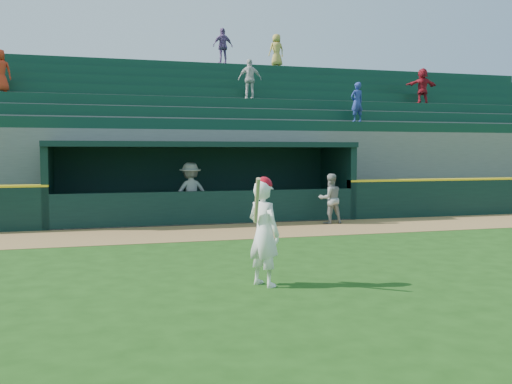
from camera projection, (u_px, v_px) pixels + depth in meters
The scene contains 7 objects.
ground at pixel (280, 267), 10.68m from camera, with size 120.00×120.00×0.00m, color #1B4411.
warning_track at pixel (222, 232), 15.38m from camera, with size 40.00×3.00×0.01m, color olive.
dugout_player_front at pixel (330, 199), 17.08m from camera, with size 0.73×0.57×1.51m, color gray.
dugout_player_inside at pixel (190, 192), 17.38m from camera, with size 1.19×0.68×1.84m, color #9C9C97.
dugout at pixel (201, 177), 18.26m from camera, with size 9.40×2.80×2.46m.
stands at pixel (180, 146), 22.57m from camera, with size 34.50×6.25×7.59m.
batter_at_plate at pixel (264, 231), 9.12m from camera, with size 0.66×0.85×1.77m.
Camera 1 is at (-3.34, -10.03, 2.15)m, focal length 40.00 mm.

